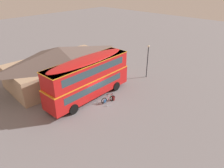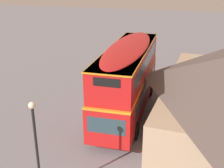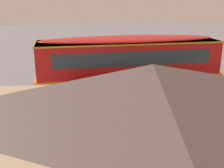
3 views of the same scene
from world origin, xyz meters
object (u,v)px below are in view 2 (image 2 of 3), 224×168
object	(u,v)px
double_decker_bus	(128,76)
street_lamp	(36,142)
water_bottle_clear_plastic	(89,105)
touring_bicycle	(93,107)
backpack_on_ground	(87,112)

from	to	relation	value
double_decker_bus	street_lamp	xyz separation A→B (m)	(9.08, -1.57, 0.17)
water_bottle_clear_plastic	street_lamp	size ratio (longest dim) A/B	0.05
double_decker_bus	touring_bicycle	size ratio (longest dim) A/B	6.34
touring_bicycle	backpack_on_ground	bearing A→B (deg)	-11.10
double_decker_bus	backpack_on_ground	world-z (taller)	double_decker_bus
backpack_on_ground	street_lamp	world-z (taller)	street_lamp
double_decker_bus	touring_bicycle	world-z (taller)	double_decker_bus
touring_bicycle	double_decker_bus	bearing A→B (deg)	106.05
backpack_on_ground	double_decker_bus	bearing A→B (deg)	119.50
water_bottle_clear_plastic	street_lamp	bearing A→B (deg)	7.79
double_decker_bus	water_bottle_clear_plastic	bearing A→B (deg)	-89.49
touring_bicycle	water_bottle_clear_plastic	world-z (taller)	touring_bicycle
street_lamp	touring_bicycle	bearing A→B (deg)	-175.03
touring_bicycle	backpack_on_ground	xyz separation A→B (m)	(0.72, -0.14, -0.10)
double_decker_bus	backpack_on_ground	distance (m)	3.68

